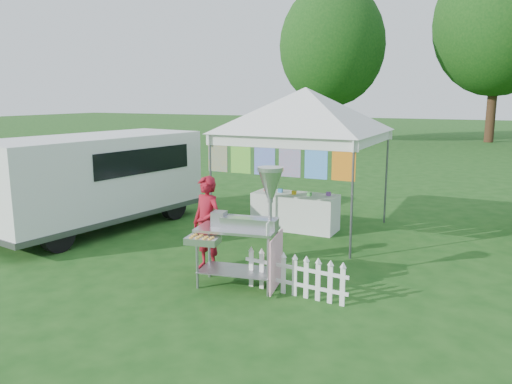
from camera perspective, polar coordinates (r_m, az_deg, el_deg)
The scene contains 9 objects.
ground at distance 7.73m, azimuth -3.99°, elevation -10.53°, with size 120.00×120.00×0.00m, color #184814.
canopy_main at distance 10.37m, azimuth 5.69°, elevation 11.77°, with size 4.24×4.24×3.45m.
tree_left at distance 31.85m, azimuth 8.69°, elevation 16.22°, with size 6.40×6.40×9.53m.
tree_mid at distance 34.49m, azimuth 26.01°, elevation 17.04°, with size 7.60×7.60×11.52m.
donut_cart at distance 7.28m, azimuth -0.77°, elevation -2.97°, with size 1.33×1.10×1.83m.
vendor at distance 8.15m, azimuth -5.64°, elevation -3.65°, with size 0.57×0.37×1.56m, color maroon.
cargo_van at distance 11.30m, azimuth -17.50°, elevation 1.51°, with size 2.61×5.03×2.00m.
picket_fence at distance 7.24m, azimuth 4.44°, elevation -9.62°, with size 1.62×0.14×0.56m.
display_table at distance 10.74m, azimuth 4.49°, elevation -2.23°, with size 1.80×0.70×0.77m, color white.
Camera 1 is at (3.63, -6.22, 2.82)m, focal length 35.00 mm.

